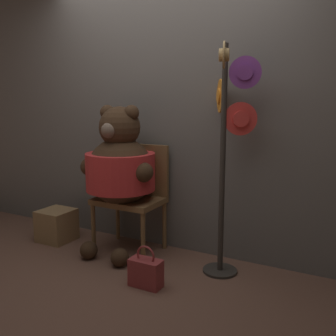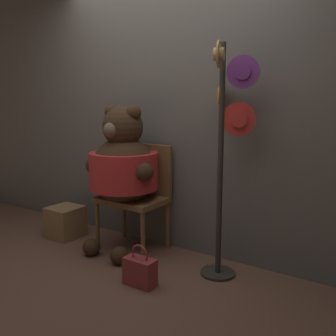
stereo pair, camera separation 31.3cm
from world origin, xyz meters
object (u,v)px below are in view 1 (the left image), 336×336
(hat_display_rack, at_px, (227,143))
(chair, at_px, (133,191))
(teddy_bear, at_px, (120,167))
(handbag_on_ground, at_px, (146,272))

(hat_display_rack, bearing_deg, chair, 174.60)
(chair, xyz_separation_m, teddy_bear, (-0.04, -0.15, 0.25))
(teddy_bear, xyz_separation_m, handbag_on_ground, (0.54, -0.46, -0.69))
(teddy_bear, xyz_separation_m, hat_display_rack, (0.98, 0.06, 0.26))
(teddy_bear, distance_m, hat_display_rack, 1.01)
(teddy_bear, bearing_deg, handbag_on_ground, -40.02)
(handbag_on_ground, bearing_deg, chair, 129.69)
(chair, relative_size, handbag_on_ground, 3.05)
(chair, distance_m, handbag_on_ground, 0.91)
(teddy_bear, height_order, hat_display_rack, hat_display_rack)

